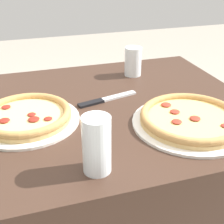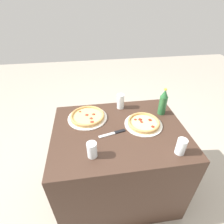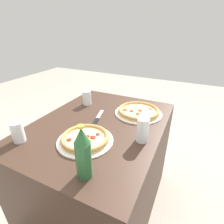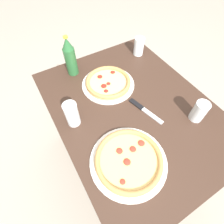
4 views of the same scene
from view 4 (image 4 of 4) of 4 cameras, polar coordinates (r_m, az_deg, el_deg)
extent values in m
plane|color=#A89E8E|center=(1.62, 3.98, -15.19)|extent=(8.00, 8.00, 0.00)
cube|color=#3D281E|center=(1.27, 4.98, -8.98)|extent=(1.04, 0.79, 0.78)
cylinder|color=silver|center=(1.03, -1.26, 9.03)|extent=(0.30, 0.30, 0.01)
cylinder|color=tan|center=(1.03, -1.27, 9.42)|extent=(0.26, 0.26, 0.01)
cylinder|color=#EACC7F|center=(1.02, -1.27, 9.72)|extent=(0.23, 0.23, 0.00)
torus|color=tan|center=(1.02, -1.28, 9.93)|extent=(0.26, 0.26, 0.02)
ellipsoid|color=maroon|center=(0.99, -2.69, 8.49)|extent=(0.03, 0.03, 0.01)
ellipsoid|color=maroon|center=(1.01, -1.16, 9.25)|extent=(0.02, 0.02, 0.01)
ellipsoid|color=maroon|center=(0.97, -1.95, 6.89)|extent=(0.02, 0.02, 0.01)
ellipsoid|color=maroon|center=(1.05, -3.97, 11.45)|extent=(0.03, 0.03, 0.01)
ellipsoid|color=maroon|center=(1.08, 0.26, 12.87)|extent=(0.03, 0.03, 0.01)
cylinder|color=silver|center=(0.78, 5.35, -15.75)|extent=(0.33, 0.33, 0.01)
cylinder|color=tan|center=(0.77, 5.41, -15.49)|extent=(0.29, 0.29, 0.01)
cylinder|color=#E5C170|center=(0.77, 5.45, -15.30)|extent=(0.25, 0.25, 0.00)
torus|color=tan|center=(0.76, 5.48, -15.16)|extent=(0.29, 0.29, 0.02)
ellipsoid|color=#A83323|center=(0.76, 4.95, -15.95)|extent=(0.03, 0.03, 0.01)
ellipsoid|color=#A83323|center=(0.77, 2.48, -12.58)|extent=(0.03, 0.03, 0.01)
ellipsoid|color=#A83323|center=(0.80, 9.56, -9.98)|extent=(0.03, 0.03, 0.01)
ellipsoid|color=#A83323|center=(0.73, 3.49, -21.78)|extent=(0.02, 0.02, 0.01)
ellipsoid|color=#A83323|center=(0.78, 6.85, -11.93)|extent=(0.03, 0.03, 0.01)
cylinder|color=white|center=(1.24, 8.75, 20.43)|extent=(0.06, 0.06, 0.12)
cylinder|color=#F4A323|center=(1.25, 8.62, 19.60)|extent=(0.05, 0.05, 0.07)
cylinder|color=white|center=(0.84, -12.94, -0.70)|extent=(0.06, 0.06, 0.14)
cylinder|color=black|center=(0.85, -12.78, -1.21)|extent=(0.05, 0.05, 0.10)
cylinder|color=white|center=(0.94, 26.58, 0.23)|extent=(0.07, 0.07, 0.11)
cylinder|color=maroon|center=(0.95, 26.33, -0.18)|extent=(0.05, 0.05, 0.08)
cylinder|color=#286033|center=(1.09, -13.24, 15.77)|extent=(0.07, 0.07, 0.17)
cone|color=#286033|center=(1.02, -14.54, 20.84)|extent=(0.06, 0.06, 0.06)
cylinder|color=gold|center=(1.00, -15.01, 22.60)|extent=(0.03, 0.03, 0.01)
cube|color=black|center=(0.95, 7.85, 2.70)|extent=(0.09, 0.05, 0.01)
cube|color=silver|center=(0.91, 12.96, -1.15)|extent=(0.13, 0.05, 0.01)
camera|label=1|loc=(0.84, -60.59, 5.41)|focal=50.00mm
camera|label=2|loc=(1.43, 69.90, 35.53)|focal=28.00mm
camera|label=3|loc=(1.29, -45.13, 34.99)|focal=28.00mm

